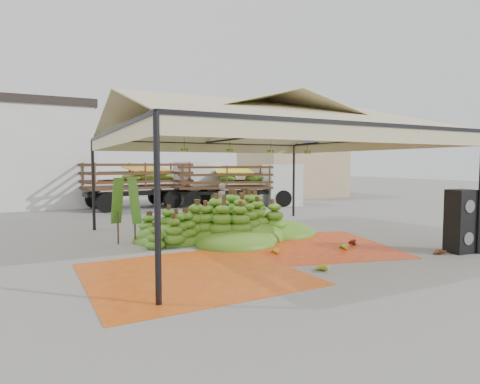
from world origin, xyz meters
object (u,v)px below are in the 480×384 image
banana_heap (233,216)px  truck_right (244,180)px  truck_left (159,179)px  speaker_stack (460,221)px  vendor (221,203)px

banana_heap → truck_right: (4.55, 8.03, 0.72)m
truck_left → speaker_stack: bearing=-81.5°
vendor → truck_left: size_ratio=0.21×
speaker_stack → truck_left: (-3.79, 13.92, 0.64)m
banana_heap → vendor: size_ratio=3.95×
speaker_stack → vendor: 8.17m
speaker_stack → vendor: speaker_stack is taller
speaker_stack → truck_right: truck_right is taller
banana_heap → truck_left: bearing=88.0°
banana_heap → speaker_stack: (4.11, -4.49, 0.16)m
banana_heap → truck_left: (0.33, 9.43, 0.81)m
banana_heap → vendor: vendor is taller
vendor → speaker_stack: bearing=88.4°
vendor → truck_right: 6.13m
speaker_stack → truck_right: size_ratio=0.23×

